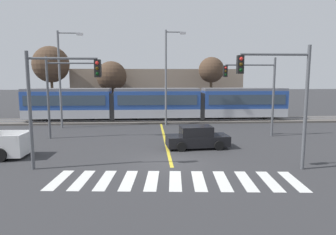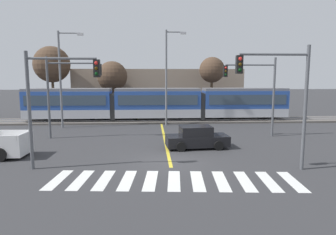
{
  "view_description": "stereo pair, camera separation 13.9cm",
  "coord_description": "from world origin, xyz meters",
  "px_view_note": "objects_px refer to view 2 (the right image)",
  "views": [
    {
      "loc": [
        -1.19,
        -16.56,
        4.82
      ],
      "look_at": [
        0.3,
        7.07,
        1.6
      ],
      "focal_mm": 32.0,
      "sensor_mm": 36.0,
      "label": 1
    },
    {
      "loc": [
        -1.05,
        -16.57,
        4.82
      ],
      "look_at": [
        0.3,
        7.07,
        1.6
      ],
      "focal_mm": 32.0,
      "sensor_mm": 36.0,
      "label": 2
    }
  ],
  "objects_px": {
    "sedan_crossing": "(197,138)",
    "bare_tree_far_west": "(52,65)",
    "light_rail_tram": "(158,103)",
    "traffic_light_mid_right": "(257,85)",
    "bare_tree_west": "(112,77)",
    "traffic_light_mid_left": "(66,85)",
    "street_lamp_centre": "(168,73)",
    "street_lamp_west": "(62,74)",
    "traffic_light_near_right": "(283,89)",
    "traffic_light_near_left": "(53,92)",
    "bare_tree_east": "(212,70)"
  },
  "relations": [
    {
      "from": "street_lamp_west",
      "to": "street_lamp_centre",
      "type": "bearing_deg",
      "value": 5.2
    },
    {
      "from": "bare_tree_far_west",
      "to": "traffic_light_mid_left",
      "type": "bearing_deg",
      "value": -68.52
    },
    {
      "from": "bare_tree_west",
      "to": "light_rail_tram",
      "type": "bearing_deg",
      "value": -44.13
    },
    {
      "from": "bare_tree_west",
      "to": "traffic_light_near_right",
      "type": "bearing_deg",
      "value": -63.4
    },
    {
      "from": "sedan_crossing",
      "to": "bare_tree_west",
      "type": "relative_size",
      "value": 0.64
    },
    {
      "from": "traffic_light_mid_right",
      "to": "sedan_crossing",
      "type": "bearing_deg",
      "value": -145.2
    },
    {
      "from": "sedan_crossing",
      "to": "bare_tree_far_west",
      "type": "xyz_separation_m",
      "value": [
        -15.07,
        17.61,
        5.6
      ]
    },
    {
      "from": "light_rail_tram",
      "to": "traffic_light_near_right",
      "type": "relative_size",
      "value": 4.37
    },
    {
      "from": "traffic_light_near_left",
      "to": "traffic_light_near_right",
      "type": "xyz_separation_m",
      "value": [
        11.68,
        -0.86,
        0.13
      ]
    },
    {
      "from": "bare_tree_west",
      "to": "bare_tree_east",
      "type": "distance_m",
      "value": 12.3
    },
    {
      "from": "traffic_light_mid_right",
      "to": "bare_tree_west",
      "type": "bearing_deg",
      "value": 133.34
    },
    {
      "from": "street_lamp_west",
      "to": "bare_tree_far_west",
      "type": "height_order",
      "value": "street_lamp_west"
    },
    {
      "from": "sedan_crossing",
      "to": "street_lamp_west",
      "type": "xyz_separation_m",
      "value": [
        -11.38,
        8.99,
        4.43
      ]
    },
    {
      "from": "traffic_light_mid_left",
      "to": "traffic_light_mid_right",
      "type": "relative_size",
      "value": 1.0
    },
    {
      "from": "sedan_crossing",
      "to": "traffic_light_mid_left",
      "type": "xyz_separation_m",
      "value": [
        -9.68,
        3.92,
        3.5
      ]
    },
    {
      "from": "street_lamp_centre",
      "to": "sedan_crossing",
      "type": "bearing_deg",
      "value": -81.88
    },
    {
      "from": "traffic_light_mid_left",
      "to": "traffic_light_mid_right",
      "type": "bearing_deg",
      "value": -0.69
    },
    {
      "from": "sedan_crossing",
      "to": "street_lamp_west",
      "type": "distance_m",
      "value": 15.16
    },
    {
      "from": "sedan_crossing",
      "to": "traffic_light_mid_left",
      "type": "distance_m",
      "value": 11.02
    },
    {
      "from": "bare_tree_far_west",
      "to": "bare_tree_east",
      "type": "xyz_separation_m",
      "value": [
        19.46,
        -0.79,
        -0.67
      ]
    },
    {
      "from": "traffic_light_near_left",
      "to": "traffic_light_near_right",
      "type": "relative_size",
      "value": 0.95
    },
    {
      "from": "traffic_light_near_left",
      "to": "bare_tree_far_west",
      "type": "bearing_deg",
      "value": 107.71
    },
    {
      "from": "traffic_light_near_right",
      "to": "bare_tree_far_west",
      "type": "xyz_separation_m",
      "value": [
        -18.64,
        22.66,
        2.09
      ]
    },
    {
      "from": "traffic_light_near_right",
      "to": "street_lamp_west",
      "type": "bearing_deg",
      "value": 136.78
    },
    {
      "from": "sedan_crossing",
      "to": "bare_tree_west",
      "type": "bearing_deg",
      "value": 113.86
    },
    {
      "from": "street_lamp_centre",
      "to": "bare_tree_west",
      "type": "relative_size",
      "value": 1.39
    },
    {
      "from": "street_lamp_west",
      "to": "bare_tree_far_west",
      "type": "bearing_deg",
      "value": 113.2
    },
    {
      "from": "street_lamp_west",
      "to": "traffic_light_near_right",
      "type": "bearing_deg",
      "value": -43.22
    },
    {
      "from": "light_rail_tram",
      "to": "bare_tree_far_west",
      "type": "bearing_deg",
      "value": 157.86
    },
    {
      "from": "traffic_light_mid_right",
      "to": "bare_tree_east",
      "type": "height_order",
      "value": "bare_tree_east"
    },
    {
      "from": "light_rail_tram",
      "to": "street_lamp_west",
      "type": "distance_m",
      "value": 10.13
    },
    {
      "from": "light_rail_tram",
      "to": "traffic_light_mid_left",
      "type": "bearing_deg",
      "value": -130.65
    },
    {
      "from": "traffic_light_near_left",
      "to": "light_rail_tram",
      "type": "bearing_deg",
      "value": 70.96
    },
    {
      "from": "light_rail_tram",
      "to": "street_lamp_centre",
      "type": "height_order",
      "value": "street_lamp_centre"
    },
    {
      "from": "street_lamp_west",
      "to": "light_rail_tram",
      "type": "bearing_deg",
      "value": 20.94
    },
    {
      "from": "bare_tree_far_west",
      "to": "bare_tree_east",
      "type": "bearing_deg",
      "value": -2.33
    },
    {
      "from": "traffic_light_mid_left",
      "to": "street_lamp_centre",
      "type": "bearing_deg",
      "value": 35.87
    },
    {
      "from": "light_rail_tram",
      "to": "sedan_crossing",
      "type": "distance_m",
      "value": 12.73
    },
    {
      "from": "traffic_light_near_right",
      "to": "traffic_light_mid_left",
      "type": "height_order",
      "value": "traffic_light_near_right"
    },
    {
      "from": "sedan_crossing",
      "to": "bare_tree_far_west",
      "type": "distance_m",
      "value": 23.84
    },
    {
      "from": "traffic_light_near_right",
      "to": "bare_tree_far_west",
      "type": "height_order",
      "value": "bare_tree_far_west"
    },
    {
      "from": "bare_tree_east",
      "to": "bare_tree_west",
      "type": "bearing_deg",
      "value": 175.58
    },
    {
      "from": "sedan_crossing",
      "to": "street_lamp_west",
      "type": "height_order",
      "value": "street_lamp_west"
    },
    {
      "from": "traffic_light_mid_left",
      "to": "bare_tree_far_west",
      "type": "xyz_separation_m",
      "value": [
        -5.39,
        13.69,
        2.09
      ]
    },
    {
      "from": "street_lamp_centre",
      "to": "bare_tree_east",
      "type": "relative_size",
      "value": 1.29
    },
    {
      "from": "street_lamp_centre",
      "to": "light_rail_tram",
      "type": "bearing_deg",
      "value": 110.58
    },
    {
      "from": "street_lamp_centre",
      "to": "bare_tree_far_west",
      "type": "distance_m",
      "value": 15.72
    },
    {
      "from": "street_lamp_west",
      "to": "bare_tree_west",
      "type": "xyz_separation_m",
      "value": [
        3.52,
        8.77,
        -0.26
      ]
    },
    {
      "from": "bare_tree_far_west",
      "to": "traffic_light_mid_right",
      "type": "bearing_deg",
      "value": -34.14
    },
    {
      "from": "traffic_light_mid_right",
      "to": "traffic_light_near_right",
      "type": "bearing_deg",
      "value": -101.62
    }
  ]
}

